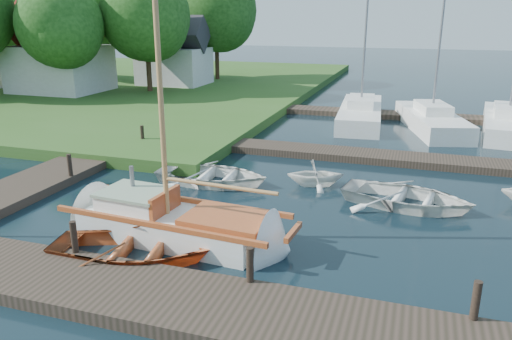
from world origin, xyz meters
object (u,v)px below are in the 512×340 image
(sailboat, at_px, (180,227))
(tender_a, at_px, (212,173))
(tender_b, at_px, (316,171))
(marina_boat_1, at_px, (361,112))
(tree_3, at_px, (146,14))
(tree_7, at_px, (216,9))
(tender_c, at_px, (407,194))
(mooring_post_4, at_px, (70,165))
(dinghy, at_px, (130,244))
(house_a, at_px, (59,56))
(house_c, at_px, (174,57))
(mooring_post_2, at_px, (250,265))
(mooring_post_5, at_px, (142,134))
(tree_2, at_px, (60,23))
(mooring_post_3, at_px, (476,300))
(mooring_post_1, at_px, (74,237))
(tree_4, at_px, (83,7))
(marina_boat_2, at_px, (432,119))
(marina_boat_3, at_px, (508,121))

(sailboat, xyz_separation_m, tender_a, (-0.96, 4.51, 0.08))
(tender_b, distance_m, marina_boat_1, 11.67)
(tender_b, xyz_separation_m, tree_3, (-15.39, 15.50, 5.29))
(tender_b, bearing_deg, tree_7, 12.66)
(tender_c, bearing_deg, tree_7, 44.70)
(mooring_post_4, xyz_separation_m, tender_b, (8.39, 2.55, -0.18))
(dinghy, distance_m, house_a, 27.46)
(house_c, bearing_deg, mooring_post_2, -60.14)
(tender_b, distance_m, house_a, 25.39)
(mooring_post_5, height_order, marina_boat_1, marina_boat_1)
(house_c, xyz_separation_m, tree_2, (-4.00, -7.95, 2.67))
(mooring_post_2, relative_size, mooring_post_3, 1.00)
(mooring_post_2, height_order, house_c, house_c)
(mooring_post_1, distance_m, mooring_post_5, 10.77)
(mooring_post_2, distance_m, tender_b, 7.55)
(tender_c, relative_size, house_c, 0.77)
(tree_4, bearing_deg, mooring_post_2, -49.02)
(mooring_post_5, height_order, house_a, house_a)
(mooring_post_1, height_order, tender_a, mooring_post_1)
(mooring_post_5, distance_m, tree_3, 15.66)
(mooring_post_4, distance_m, marina_boat_1, 16.61)
(mooring_post_1, relative_size, tender_a, 0.20)
(sailboat, relative_size, tender_a, 2.43)
(tree_3, relative_size, tree_4, 0.90)
(tender_c, height_order, house_c, house_c)
(marina_boat_2, height_order, marina_boat_3, marina_boat_3)
(marina_boat_1, distance_m, house_c, 17.52)
(marina_boat_2, relative_size, tree_2, 1.50)
(mooring_post_3, bearing_deg, tree_2, 141.56)
(mooring_post_3, height_order, house_c, house_c)
(mooring_post_3, bearing_deg, mooring_post_5, 142.43)
(sailboat, relative_size, marina_boat_1, 1.04)
(marina_boat_3, relative_size, tree_3, 1.36)
(tender_c, bearing_deg, tree_4, 62.96)
(marina_boat_3, bearing_deg, mooring_post_2, 163.65)
(mooring_post_4, xyz_separation_m, marina_boat_1, (8.57, 14.22, -0.14))
(marina_boat_2, distance_m, tree_4, 29.30)
(tender_c, bearing_deg, tree_2, 71.57)
(mooring_post_1, height_order, tree_4, tree_4)
(sailboat, distance_m, marina_boat_3, 19.73)
(tree_4, bearing_deg, tender_a, -45.93)
(mooring_post_4, distance_m, house_c, 23.16)
(tree_2, bearing_deg, tree_7, 63.43)
(marina_boat_1, height_order, tree_3, marina_boat_1)
(marina_boat_2, distance_m, tree_2, 23.85)
(mooring_post_3, xyz_separation_m, tender_c, (-1.45, 6.45, -0.28))
(mooring_post_5, bearing_deg, mooring_post_3, -37.57)
(marina_boat_3, bearing_deg, marina_boat_1, 93.04)
(mooring_post_2, xyz_separation_m, sailboat, (-2.73, 2.07, -0.36))
(mooring_post_2, relative_size, tender_a, 0.20)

